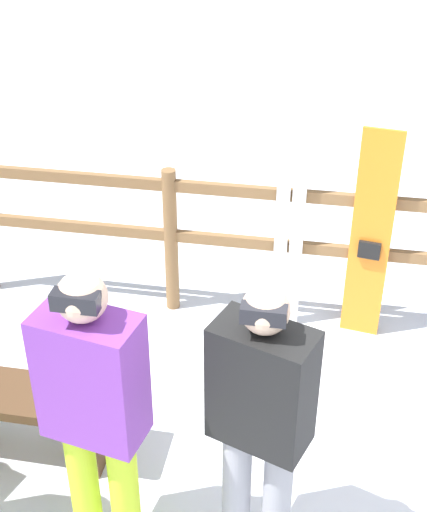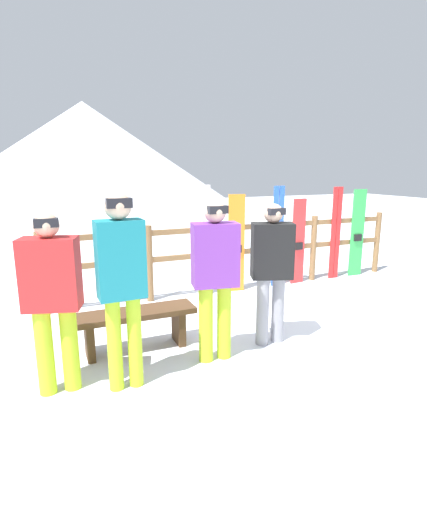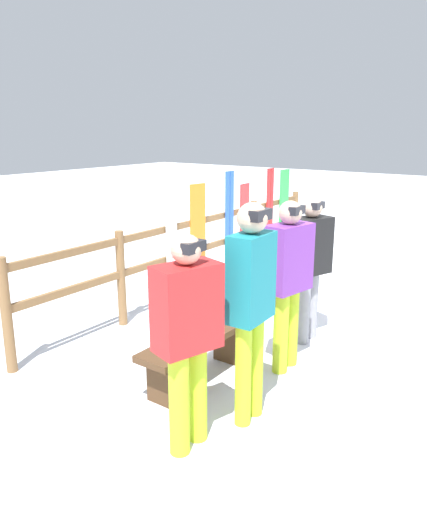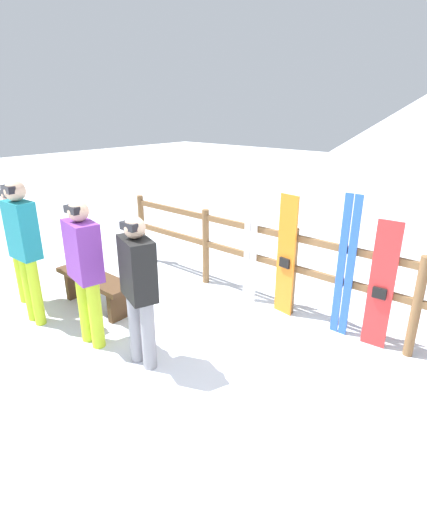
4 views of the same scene
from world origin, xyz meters
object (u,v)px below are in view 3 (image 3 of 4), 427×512
object	(u,v)px
ski_pair_red	(269,217)
person_purple	(288,275)
person_black	(310,260)
ski_pair_blue	(229,228)
ski_pair_white	(172,242)
snowboard_orange	(198,241)
person_red	(187,330)
person_teal	(251,296)
bench	(198,347)
snowboard_red	(244,231)
snowboard_green	(284,215)

from	to	relation	value
ski_pair_red	person_purple	bearing A→B (deg)	-147.61
person_black	ski_pair_red	bearing A→B (deg)	37.66
person_black	ski_pair_blue	xyz separation A→B (m)	(1.26, 1.89, -0.07)
ski_pair_white	snowboard_orange	xyz separation A→B (m)	(0.54, -0.00, -0.08)
person_purple	ski_pair_blue	distance (m)	2.83
person_red	person_black	bearing A→B (deg)	3.53
person_teal	person_black	size ratio (longest dim) A/B	1.11
person_red	ski_pair_white	xyz separation A→B (m)	(2.19, 2.02, -0.06)
person_teal	ski_pair_white	bearing A→B (deg)	53.27
person_red	snowboard_orange	distance (m)	3.40
bench	ski_pair_blue	xyz separation A→B (m)	(2.69, 1.49, 0.50)
ski_pair_white	person_red	bearing A→B (deg)	-137.21
person_red	snowboard_orange	size ratio (longest dim) A/B	1.03
person_black	ski_pair_white	distance (m)	1.89
person_teal	snowboard_orange	size ratio (longest dim) A/B	1.13
person_teal	person_purple	xyz separation A→B (m)	(0.95, 0.18, -0.09)
ski_pair_blue	snowboard_red	bearing A→B (deg)	-0.49
person_teal	snowboard_green	world-z (taller)	person_teal
bench	person_purple	world-z (taller)	person_purple
bench	person_purple	bearing A→B (deg)	-36.63
person_purple	snowboard_orange	world-z (taller)	person_purple
bench	ski_pair_red	xyz separation A→B (m)	(3.87, 1.49, 0.48)
snowboard_red	snowboard_green	bearing A→B (deg)	0.01
person_teal	person_purple	world-z (taller)	person_teal
bench	person_red	bearing A→B (deg)	-146.05
ski_pair_blue	ski_pair_red	distance (m)	1.18
person_purple	ski_pair_red	xyz separation A→B (m)	(3.17, 2.01, -0.13)
snowboard_green	ski_pair_red	bearing A→B (deg)	179.61
bench	person_red	xyz separation A→B (m)	(-0.79, -0.54, 0.58)
person_black	snowboard_green	size ratio (longest dim) A/B	1.00
person_teal	snowboard_red	world-z (taller)	person_teal
person_black	ski_pair_red	distance (m)	3.09
person_teal	person_purple	size ratio (longest dim) A/B	1.07
snowboard_red	snowboard_green	size ratio (longest dim) A/B	0.92
ski_pair_blue	ski_pair_red	xyz separation A→B (m)	(1.18, 0.00, -0.02)
bench	person_teal	bearing A→B (deg)	-109.16
bench	snowboard_orange	size ratio (longest dim) A/B	0.83
person_red	ski_pair_blue	world-z (taller)	ski_pair_blue
snowboard_orange	snowboard_green	world-z (taller)	snowboard_green
person_black	ski_pair_blue	distance (m)	2.27
person_purple	ski_pair_red	size ratio (longest dim) A/B	1.01
person_black	bench	bearing A→B (deg)	164.39
person_black	snowboard_green	xyz separation A→B (m)	(2.93, 1.88, -0.12)
ski_pair_blue	ski_pair_red	bearing A→B (deg)	0.00
snowboard_orange	ski_pair_blue	bearing A→B (deg)	0.26
bench	ski_pair_white	bearing A→B (deg)	46.93
bench	ski_pair_white	size ratio (longest dim) A/B	0.76
bench	person_purple	xyz separation A→B (m)	(0.70, -0.52, 0.61)
bench	ski_pair_blue	distance (m)	3.11
ski_pair_red	snowboard_green	bearing A→B (deg)	-0.39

